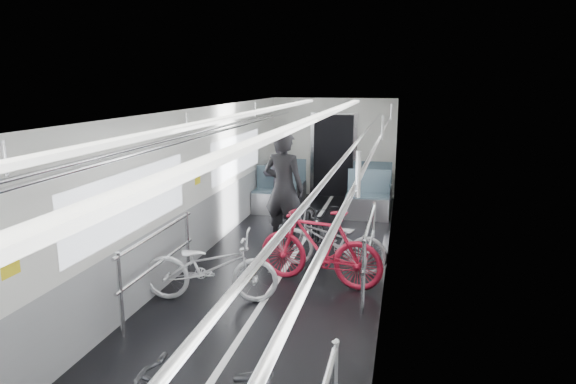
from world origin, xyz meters
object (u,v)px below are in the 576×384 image
object	(u,v)px
bike_aisle	(316,225)
person_seated	(280,176)
bike_right_far	(320,247)
bike_left_far	(211,267)
bike_right_mid	(331,241)
person_standing	(284,189)

from	to	relation	value
bike_aisle	person_seated	bearing A→B (deg)	98.60
bike_right_far	person_seated	xyz separation A→B (m)	(-1.51, 3.87, 0.23)
bike_left_far	bike_right_mid	xyz separation A→B (m)	(1.36, 1.45, -0.01)
bike_left_far	person_standing	bearing A→B (deg)	-17.49
bike_left_far	person_seated	bearing A→B (deg)	-5.77
person_standing	person_seated	size ratio (longest dim) A/B	1.28
bike_left_far	person_standing	size ratio (longest dim) A/B	0.87
bike_left_far	person_seated	world-z (taller)	person_seated
bike_right_mid	person_seated	distance (m)	3.65
bike_aisle	bike_left_far	bearing A→B (deg)	-130.93
bike_aisle	person_seated	distance (m)	2.67
bike_right_mid	person_standing	world-z (taller)	person_standing
bike_aisle	person_standing	distance (m)	0.83
bike_right_mid	bike_aisle	size ratio (longest dim) A/B	1.05
bike_left_far	bike_right_mid	world-z (taller)	bike_left_far
bike_right_far	person_standing	size ratio (longest dim) A/B	0.91
bike_right_mid	bike_right_far	world-z (taller)	bike_right_far
bike_right_mid	bike_right_far	xyz separation A→B (m)	(-0.07, -0.60, 0.10)
bike_aisle	person_seated	world-z (taller)	person_seated
bike_right_mid	person_standing	size ratio (longest dim) A/B	0.86
bike_left_far	bike_right_far	xyz separation A→B (m)	(1.29, 0.85, 0.09)
bike_right_mid	bike_left_far	bearing A→B (deg)	-34.07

